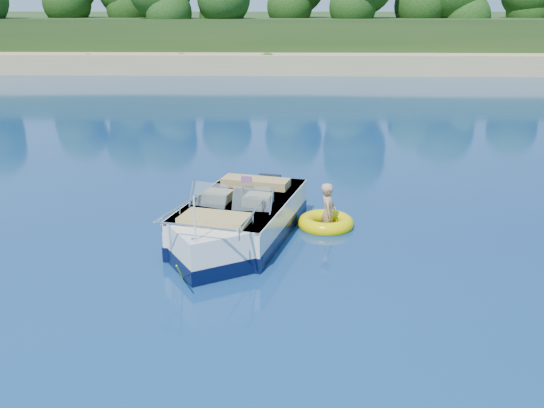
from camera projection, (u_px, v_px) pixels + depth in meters
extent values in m
plane|color=#0B1B4E|center=(197.00, 254.00, 12.95)|extent=(160.00, 160.00, 0.00)
cube|color=tan|center=(267.00, 64.00, 48.87)|extent=(170.00, 8.00, 2.00)
cube|color=black|center=(275.00, 40.00, 74.34)|extent=(170.00, 56.00, 6.00)
cylinder|color=#312010|center=(55.00, 29.00, 50.96)|extent=(0.44, 0.44, 3.20)
cylinder|color=#312010|center=(269.00, 27.00, 51.79)|extent=(0.44, 0.44, 3.60)
cylinder|color=#312010|center=(512.00, 34.00, 49.46)|extent=(0.44, 0.44, 2.60)
sphere|color=black|center=(516.00, 2.00, 48.69)|extent=(4.29, 4.29, 4.29)
cube|color=silver|center=(242.00, 221.00, 13.98)|extent=(3.01, 4.35, 1.10)
cube|color=silver|center=(212.00, 252.00, 12.27)|extent=(2.02, 2.02, 1.10)
cube|color=black|center=(242.00, 228.00, 14.02)|extent=(3.05, 4.39, 0.31)
cube|color=black|center=(212.00, 258.00, 12.32)|extent=(2.06, 2.06, 0.31)
cube|color=tan|center=(246.00, 205.00, 14.17)|extent=(2.31, 3.09, 0.10)
cube|color=silver|center=(242.00, 200.00, 13.82)|extent=(3.05, 4.36, 0.06)
cube|color=black|center=(269.00, 193.00, 15.93)|extent=(0.65, 0.50, 0.94)
cube|color=#8C9EA5|center=(210.00, 195.00, 13.18)|extent=(0.86, 0.57, 0.51)
cube|color=#8C9EA5|center=(251.00, 199.00, 12.93)|extent=(0.84, 0.37, 0.51)
cube|color=tan|center=(218.00, 200.00, 13.69)|extent=(0.70, 0.70, 0.42)
cube|color=tan|center=(258.00, 204.00, 13.44)|extent=(0.70, 0.70, 0.42)
cube|color=tan|center=(256.00, 186.00, 14.76)|extent=(1.72, 0.96, 0.40)
cube|color=tan|center=(215.00, 224.00, 12.29)|extent=(1.53, 1.10, 0.36)
cylinder|color=silver|center=(195.00, 218.00, 11.24)|extent=(0.04, 0.04, 0.89)
cube|color=red|center=(247.00, 180.00, 12.82)|extent=(0.23, 0.07, 0.15)
cube|color=silver|center=(195.00, 240.00, 11.32)|extent=(0.12, 0.09, 0.05)
cylinder|color=yellow|center=(180.00, 273.00, 11.20)|extent=(0.13, 1.12, 0.80)
torus|color=#E1CF00|center=(326.00, 223.00, 14.54)|extent=(1.52, 1.52, 0.36)
torus|color=red|center=(326.00, 222.00, 14.54)|extent=(1.25, 1.25, 0.12)
imported|color=tan|center=(328.00, 227.00, 14.55)|extent=(0.42, 0.84, 1.62)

